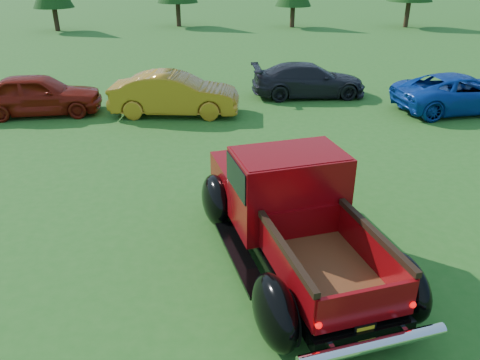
# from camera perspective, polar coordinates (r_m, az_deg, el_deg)

# --- Properties ---
(ground) EXTENTS (120.00, 120.00, 0.00)m
(ground) POSITION_cam_1_polar(r_m,az_deg,el_deg) (9.90, -1.11, -5.73)
(ground) COLOR #245D1A
(ground) RESTS_ON ground
(pickup_truck) EXTENTS (3.59, 5.82, 2.04)m
(pickup_truck) POSITION_cam_1_polar(r_m,az_deg,el_deg) (8.72, 5.77, -3.20)
(pickup_truck) COLOR black
(pickup_truck) RESTS_ON ground
(show_car_red) EXTENTS (4.42, 2.11, 1.46)m
(show_car_red) POSITION_cam_1_polar(r_m,az_deg,el_deg) (18.26, -23.34, 9.58)
(show_car_red) COLOR maroon
(show_car_red) RESTS_ON ground
(show_car_yellow) EXTENTS (4.62, 1.97, 1.48)m
(show_car_yellow) POSITION_cam_1_polar(r_m,az_deg,el_deg) (16.94, -7.95, 10.34)
(show_car_yellow) COLOR #B07417
(show_car_yellow) RESTS_ON ground
(show_car_grey) EXTENTS (4.58, 1.98, 1.31)m
(show_car_grey) POSITION_cam_1_polar(r_m,az_deg,el_deg) (19.33, 8.36, 11.97)
(show_car_grey) COLOR black
(show_car_grey) RESTS_ON ground
(show_car_blue) EXTENTS (5.09, 2.87, 1.34)m
(show_car_blue) POSITION_cam_1_polar(r_m,az_deg,el_deg) (18.97, 25.35, 9.58)
(show_car_blue) COLOR #0E379B
(show_car_blue) RESTS_ON ground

